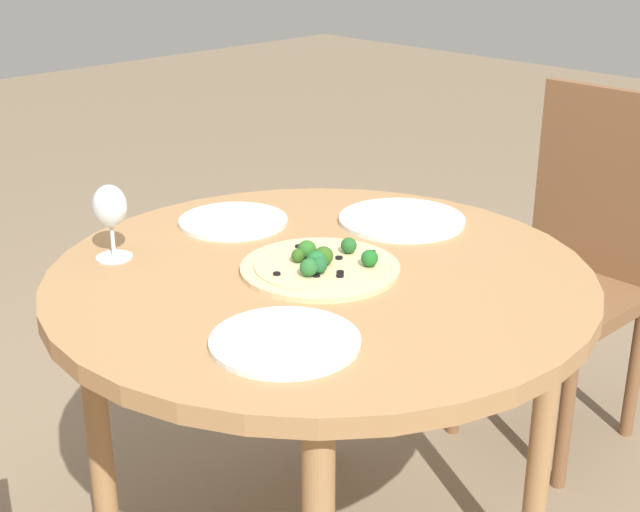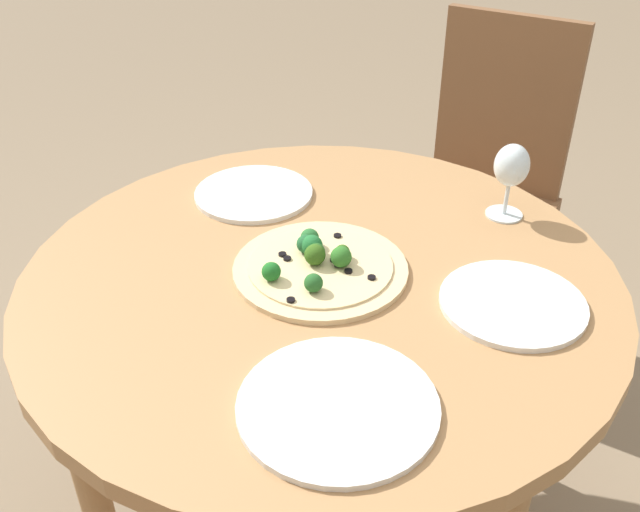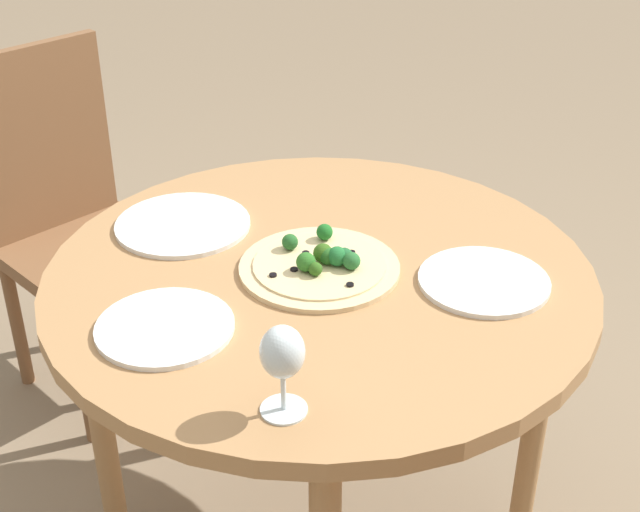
{
  "view_description": "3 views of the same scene",
  "coord_description": "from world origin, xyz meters",
  "px_view_note": "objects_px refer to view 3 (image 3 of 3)",
  "views": [
    {
      "loc": [
        -1.09,
        -1.1,
        1.38
      ],
      "look_at": [
        -0.0,
        -0.0,
        0.76
      ],
      "focal_mm": 50.0,
      "sensor_mm": 36.0,
      "label": 1
    },
    {
      "loc": [
        1.0,
        0.14,
        1.43
      ],
      "look_at": [
        -0.0,
        -0.0,
        0.76
      ],
      "focal_mm": 40.0,
      "sensor_mm": 36.0,
      "label": 2
    },
    {
      "loc": [
        -0.99,
        1.02,
        1.59
      ],
      "look_at": [
        -0.0,
        -0.0,
        0.76
      ],
      "focal_mm": 50.0,
      "sensor_mm": 36.0,
      "label": 3
    }
  ],
  "objects_px": {
    "plate_near": "(183,224)",
    "plate_far": "(165,327)",
    "plate_side": "(484,281)",
    "pizza": "(321,264)",
    "chair": "(75,219)",
    "wine_glass": "(282,355)"
  },
  "relations": [
    {
      "from": "pizza",
      "to": "chair",
      "type": "bearing_deg",
      "value": -1.06
    },
    {
      "from": "pizza",
      "to": "plate_side",
      "type": "height_order",
      "value": "pizza"
    },
    {
      "from": "wine_glass",
      "to": "plate_far",
      "type": "height_order",
      "value": "wine_glass"
    },
    {
      "from": "plate_near",
      "to": "plate_side",
      "type": "height_order",
      "value": "same"
    },
    {
      "from": "chair",
      "to": "plate_far",
      "type": "distance_m",
      "value": 0.96
    },
    {
      "from": "plate_side",
      "to": "pizza",
      "type": "bearing_deg",
      "value": 34.49
    },
    {
      "from": "chair",
      "to": "plate_far",
      "type": "relative_size",
      "value": 3.99
    },
    {
      "from": "wine_glass",
      "to": "plate_near",
      "type": "relative_size",
      "value": 0.54
    },
    {
      "from": "plate_far",
      "to": "plate_side",
      "type": "xyz_separation_m",
      "value": [
        -0.3,
        -0.49,
        0.0
      ]
    },
    {
      "from": "plate_far",
      "to": "plate_side",
      "type": "bearing_deg",
      "value": -121.47
    },
    {
      "from": "pizza",
      "to": "wine_glass",
      "type": "relative_size",
      "value": 2.03
    },
    {
      "from": "plate_near",
      "to": "plate_far",
      "type": "height_order",
      "value": "same"
    },
    {
      "from": "wine_glass",
      "to": "plate_near",
      "type": "xyz_separation_m",
      "value": [
        0.56,
        -0.26,
        -0.1
      ]
    },
    {
      "from": "pizza",
      "to": "wine_glass",
      "type": "height_order",
      "value": "wine_glass"
    },
    {
      "from": "plate_near",
      "to": "wine_glass",
      "type": "bearing_deg",
      "value": 155.36
    },
    {
      "from": "plate_near",
      "to": "plate_far",
      "type": "xyz_separation_m",
      "value": [
        -0.27,
        0.25,
        -0.0
      ]
    },
    {
      "from": "wine_glass",
      "to": "chair",
      "type": "bearing_deg",
      "value": -16.7
    },
    {
      "from": "chair",
      "to": "pizza",
      "type": "relative_size",
      "value": 3.11
    },
    {
      "from": "plate_far",
      "to": "pizza",
      "type": "bearing_deg",
      "value": -99.49
    },
    {
      "from": "wine_glass",
      "to": "plate_near",
      "type": "height_order",
      "value": "wine_glass"
    },
    {
      "from": "chair",
      "to": "plate_side",
      "type": "bearing_deg",
      "value": -81.23
    },
    {
      "from": "chair",
      "to": "pizza",
      "type": "bearing_deg",
      "value": -89.8
    }
  ]
}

